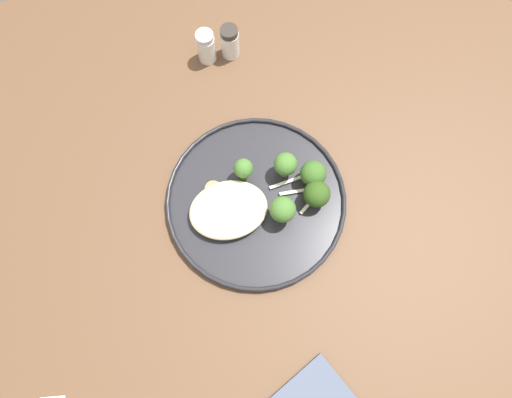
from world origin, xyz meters
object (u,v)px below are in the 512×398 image
(seared_scallop_tilted_round, at_px, (206,204))
(salt_shaker, at_px, (205,47))
(broccoli_floret_right_tilted, at_px, (313,174))
(seared_scallop_center_golden, at_px, (229,212))
(pepper_shaker, at_px, (230,42))
(broccoli_floret_rear_charred, at_px, (285,165))
(broccoli_floret_small_sprig, at_px, (317,194))
(dinner_plate, at_px, (256,201))
(broccoli_floret_split_head, at_px, (243,169))
(seared_scallop_large_seared, at_px, (213,189))
(broccoli_floret_left_leaning, at_px, (283,210))
(seared_scallop_front_small, at_px, (233,191))

(seared_scallop_tilted_round, height_order, salt_shaker, salt_shaker)
(broccoli_floret_right_tilted, height_order, salt_shaker, salt_shaker)
(seared_scallop_center_golden, bearing_deg, pepper_shaker, 77.12)
(broccoli_floret_rear_charred, bearing_deg, broccoli_floret_small_sprig, -57.96)
(seared_scallop_tilted_round, bearing_deg, broccoli_floret_right_tilted, 1.17)
(broccoli_floret_right_tilted, bearing_deg, seared_scallop_tilted_round, -178.83)
(seared_scallop_center_golden, xyz_separation_m, broccoli_floret_right_tilted, (0.14, 0.02, 0.02))
(broccoli_floret_rear_charred, height_order, pepper_shaker, same)
(dinner_plate, bearing_deg, seared_scallop_tilted_round, 173.27)
(broccoli_floret_split_head, distance_m, salt_shaker, 0.24)
(seared_scallop_center_golden, relative_size, salt_shaker, 0.43)
(pepper_shaker, bearing_deg, broccoli_floret_small_sprig, -76.92)
(broccoli_floret_split_head, height_order, pepper_shaker, pepper_shaker)
(broccoli_floret_rear_charred, xyz_separation_m, pepper_shaker, (-0.04, 0.25, -0.01))
(dinner_plate, relative_size, seared_scallop_large_seared, 10.98)
(broccoli_floret_small_sprig, xyz_separation_m, broccoli_floret_right_tilted, (0.00, 0.03, 0.00))
(broccoli_floret_small_sprig, bearing_deg, salt_shaker, 110.65)
(seared_scallop_large_seared, bearing_deg, broccoli_floret_rear_charred, 2.41)
(broccoli_floret_left_leaning, relative_size, salt_shaker, 0.89)
(broccoli_floret_left_leaning, bearing_deg, broccoli_floret_rear_charred, 72.33)
(seared_scallop_tilted_round, height_order, broccoli_floret_rear_charred, broccoli_floret_rear_charred)
(seared_scallop_tilted_round, distance_m, broccoli_floret_rear_charred, 0.14)
(seared_scallop_tilted_round, distance_m, broccoli_floret_small_sprig, 0.17)
(dinner_plate, distance_m, broccoli_floret_small_sprig, 0.10)
(dinner_plate, xyz_separation_m, salt_shaker, (-0.02, 0.28, 0.02))
(seared_scallop_center_golden, xyz_separation_m, broccoli_floret_small_sprig, (0.14, -0.01, 0.02))
(seared_scallop_tilted_round, bearing_deg, broccoli_floret_left_leaning, -21.18)
(seared_scallop_center_golden, distance_m, broccoli_floret_right_tilted, 0.15)
(broccoli_floret_split_head, height_order, broccoli_floret_left_leaning, broccoli_floret_left_leaning)
(seared_scallop_large_seared, height_order, broccoli_floret_right_tilted, broccoli_floret_right_tilted)
(seared_scallop_center_golden, relative_size, broccoli_floret_left_leaning, 0.48)
(dinner_plate, bearing_deg, broccoli_floret_split_head, 102.01)
(seared_scallop_front_small, distance_m, broccoli_floret_split_head, 0.04)
(seared_scallop_large_seared, xyz_separation_m, broccoli_floret_left_leaning, (0.10, -0.07, 0.03))
(seared_scallop_center_golden, xyz_separation_m, broccoli_floret_left_leaning, (0.08, -0.02, 0.03))
(broccoli_floret_rear_charred, bearing_deg, pepper_shaker, 98.08)
(salt_shaker, bearing_deg, broccoli_floret_left_leaning, -79.89)
(seared_scallop_tilted_round, distance_m, seared_scallop_large_seared, 0.03)
(seared_scallop_center_golden, xyz_separation_m, seared_scallop_front_small, (0.01, 0.03, -0.00))
(salt_shaker, bearing_deg, broccoli_floret_small_sprig, -69.35)
(seared_scallop_center_golden, relative_size, pepper_shaker, 0.43)
(seared_scallop_tilted_round, distance_m, seared_scallop_center_golden, 0.04)
(seared_scallop_tilted_round, height_order, seared_scallop_large_seared, seared_scallop_tilted_round)
(broccoli_floret_small_sprig, distance_m, broccoli_floret_left_leaning, 0.06)
(dinner_plate, relative_size, broccoli_floret_rear_charred, 5.04)
(broccoli_floret_rear_charred, xyz_separation_m, broccoli_floret_split_head, (-0.07, 0.01, -0.00))
(salt_shaker, bearing_deg, broccoli_floret_split_head, -86.73)
(broccoli_floret_split_head, relative_size, broccoli_floret_right_tilted, 1.00)
(dinner_plate, xyz_separation_m, broccoli_floret_right_tilted, (0.09, 0.01, 0.03))
(broccoli_floret_rear_charred, relative_size, broccoli_floret_split_head, 1.06)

